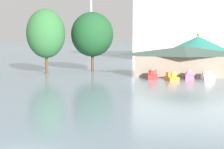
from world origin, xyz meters
TOP-DOWN VIEW (x-y plane):
  - pedal_boat_red at (8.10, 36.16)m, footprint 1.59×2.40m
  - pedal_boat_orange at (11.12, 35.29)m, footprint 2.27×2.82m
  - pedal_boat_pink at (14.06, 36.35)m, footprint 1.57×2.65m
  - pedal_boat_white at (16.89, 36.36)m, footprint 1.78×2.97m
  - boathouse at (13.65, 41.26)m, footprint 18.48×6.72m
  - green_roof_pavilion at (17.49, 50.65)m, footprint 13.01×13.01m
  - shoreline_tree_tall_left at (-11.64, 42.52)m, footprint 7.19×7.19m
  - shoreline_tree_mid at (-3.86, 48.35)m, footprint 8.54×8.54m
  - background_building_block at (20.17, 94.98)m, footprint 35.45×18.00m

SIDE VIEW (x-z plane):
  - pedal_boat_orange at x=11.12m, z-range -0.25..1.24m
  - pedal_boat_white at x=16.89m, z-range -0.31..1.35m
  - pedal_boat_pink at x=14.06m, z-range -0.29..1.42m
  - pedal_boat_red at x=8.10m, z-range -0.32..1.49m
  - boathouse at x=13.65m, z-range 0.13..5.38m
  - green_roof_pavilion at x=17.49m, z-range 0.14..7.94m
  - shoreline_tree_mid at x=-3.86m, z-range 1.46..13.40m
  - shoreline_tree_tall_left at x=-11.64m, z-range 1.47..13.60m
  - background_building_block at x=20.17m, z-range 0.02..25.91m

